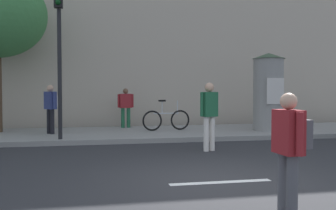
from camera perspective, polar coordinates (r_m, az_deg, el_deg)
name	(u,v)px	position (r m, az deg, el deg)	size (l,w,h in m)	color
ground_plane	(221,182)	(6.73, 7.88, -11.37)	(80.00, 80.00, 0.00)	#2B2B2D
sidewalk_curb	(154,133)	(13.43, -2.10, -4.22)	(36.00, 4.00, 0.15)	gray
lane_markings	(221,182)	(6.73, 7.88, -11.33)	(25.80, 0.16, 0.01)	silver
building_backdrop	(137,7)	(18.72, -4.71, 14.36)	(36.00, 5.00, 11.05)	#B7A893
traffic_light	(59,34)	(11.56, -15.97, 10.08)	(0.24, 0.45, 4.52)	black
poster_column	(268,91)	(14.04, 14.73, 1.99)	(1.16, 1.16, 2.75)	gray
pedestrian_in_dark_shirt	(290,143)	(5.04, 17.72, -5.46)	(0.39, 0.59, 1.55)	#4C4C51
pedestrian_in_light_jacket	(209,111)	(9.96, 6.18, -0.89)	(0.54, 0.36, 1.78)	silver
pedestrian_in_red_top	(51,105)	(13.10, -17.06, 0.03)	(0.51, 0.52, 1.61)	black
pedestrian_near_pole	(126,104)	(14.69, -6.35, 0.08)	(0.61, 0.40, 1.50)	#1E5938
bicycle_leaning	(275,116)	(15.81, 15.72, -1.65)	(1.75, 0.42, 1.09)	black
bicycle_upright	(166,119)	(13.60, -0.25, -2.18)	(1.76, 0.30, 1.09)	black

